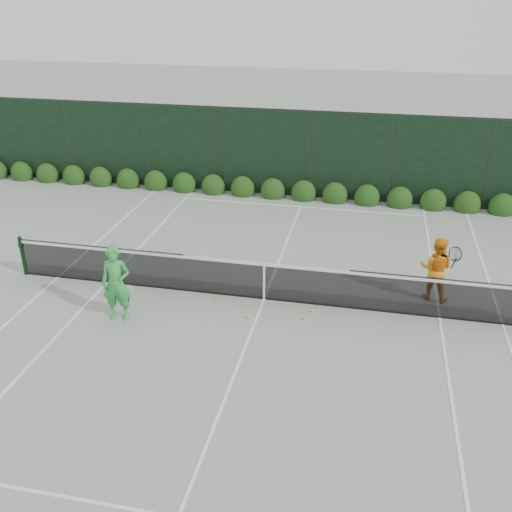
# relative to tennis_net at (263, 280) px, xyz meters

# --- Properties ---
(ground) EXTENTS (80.00, 80.00, 0.00)m
(ground) POSITION_rel_tennis_net_xyz_m (0.02, 0.00, -0.53)
(ground) COLOR gray
(ground) RESTS_ON ground
(tennis_net) EXTENTS (12.90, 0.10, 1.07)m
(tennis_net) POSITION_rel_tennis_net_xyz_m (0.00, 0.00, 0.00)
(tennis_net) COLOR black
(tennis_net) RESTS_ON ground
(player_woman) EXTENTS (0.71, 0.52, 1.80)m
(player_woman) POSITION_rel_tennis_net_xyz_m (-3.05, -1.51, 0.36)
(player_woman) COLOR green
(player_woman) RESTS_ON ground
(player_man) EXTENTS (0.95, 0.79, 1.60)m
(player_man) POSITION_rel_tennis_net_xyz_m (4.01, 0.91, 0.27)
(player_man) COLOR orange
(player_man) RESTS_ON ground
(court_lines) EXTENTS (11.03, 23.83, 0.01)m
(court_lines) POSITION_rel_tennis_net_xyz_m (0.02, 0.00, -0.53)
(court_lines) COLOR white
(court_lines) RESTS_ON ground
(windscreen_fence) EXTENTS (32.00, 21.07, 3.06)m
(windscreen_fence) POSITION_rel_tennis_net_xyz_m (0.02, -2.71, 0.98)
(windscreen_fence) COLOR black
(windscreen_fence) RESTS_ON ground
(hedge_row) EXTENTS (31.66, 0.65, 0.94)m
(hedge_row) POSITION_rel_tennis_net_xyz_m (0.02, 7.15, -0.30)
(hedge_row) COLOR #133B10
(hedge_row) RESTS_ON ground
(tennis_balls) EXTENTS (2.93, 1.94, 0.07)m
(tennis_balls) POSITION_rel_tennis_net_xyz_m (-0.01, -0.21, -0.50)
(tennis_balls) COLOR #D0D930
(tennis_balls) RESTS_ON ground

